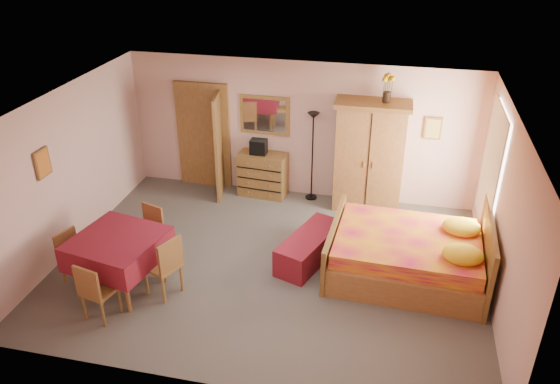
% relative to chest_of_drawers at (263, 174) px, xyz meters
% --- Properties ---
extents(floor, '(6.50, 6.50, 0.00)m').
position_rel_chest_of_drawers_xyz_m(floor, '(0.68, -2.28, -0.43)').
color(floor, '#635D57').
rests_on(floor, ground).
extents(ceiling, '(6.50, 6.50, 0.00)m').
position_rel_chest_of_drawers_xyz_m(ceiling, '(0.68, -2.28, 2.17)').
color(ceiling, brown).
rests_on(ceiling, wall_back).
extents(wall_back, '(6.50, 0.10, 2.60)m').
position_rel_chest_of_drawers_xyz_m(wall_back, '(0.68, 0.22, 0.87)').
color(wall_back, beige).
rests_on(wall_back, floor).
extents(wall_front, '(6.50, 0.10, 2.60)m').
position_rel_chest_of_drawers_xyz_m(wall_front, '(0.68, -4.78, 0.87)').
color(wall_front, beige).
rests_on(wall_front, floor).
extents(wall_left, '(0.10, 5.00, 2.60)m').
position_rel_chest_of_drawers_xyz_m(wall_left, '(-2.57, -2.28, 0.87)').
color(wall_left, beige).
rests_on(wall_left, floor).
extents(wall_right, '(0.10, 5.00, 2.60)m').
position_rel_chest_of_drawers_xyz_m(wall_right, '(3.93, -2.28, 0.87)').
color(wall_right, beige).
rests_on(wall_right, floor).
extents(doorway, '(1.06, 0.12, 2.15)m').
position_rel_chest_of_drawers_xyz_m(doorway, '(-1.22, 0.19, 0.60)').
color(doorway, '#9E6B35').
rests_on(doorway, floor).
extents(window, '(0.08, 1.40, 1.95)m').
position_rel_chest_of_drawers_xyz_m(window, '(3.89, -1.08, 1.02)').
color(window, white).
rests_on(window, wall_right).
extents(picture_left, '(0.04, 0.32, 0.42)m').
position_rel_chest_of_drawers_xyz_m(picture_left, '(-2.54, -2.88, 1.27)').
color(picture_left, orange).
rests_on(picture_left, wall_left).
extents(picture_back, '(0.30, 0.04, 0.40)m').
position_rel_chest_of_drawers_xyz_m(picture_back, '(3.03, 0.19, 1.12)').
color(picture_back, '#D8BF59').
rests_on(picture_back, wall_back).
extents(chest_of_drawers, '(0.94, 0.52, 0.86)m').
position_rel_chest_of_drawers_xyz_m(chest_of_drawers, '(0.00, 0.00, 0.00)').
color(chest_of_drawers, olive).
rests_on(chest_of_drawers, floor).
extents(wall_mirror, '(0.95, 0.07, 0.75)m').
position_rel_chest_of_drawers_xyz_m(wall_mirror, '(0.00, 0.21, 1.12)').
color(wall_mirror, white).
rests_on(wall_mirror, wall_back).
extents(stereo, '(0.31, 0.23, 0.28)m').
position_rel_chest_of_drawers_xyz_m(stereo, '(-0.07, -0.01, 0.57)').
color(stereo, black).
rests_on(stereo, chest_of_drawers).
extents(floor_lamp, '(0.29, 0.29, 1.72)m').
position_rel_chest_of_drawers_xyz_m(floor_lamp, '(0.94, 0.05, 0.43)').
color(floor_lamp, black).
rests_on(floor_lamp, floor).
extents(wardrobe, '(1.31, 0.69, 2.05)m').
position_rel_chest_of_drawers_xyz_m(wardrobe, '(1.99, -0.06, 0.60)').
color(wardrobe, '#AA6E39').
rests_on(wardrobe, floor).
extents(sunflower_vase, '(0.21, 0.21, 0.50)m').
position_rel_chest_of_drawers_xyz_m(sunflower_vase, '(2.20, -0.06, 1.87)').
color(sunflower_vase, gold).
rests_on(sunflower_vase, wardrobe).
extents(bed, '(2.40, 1.92, 1.07)m').
position_rel_chest_of_drawers_xyz_m(bed, '(2.75, -2.03, 0.11)').
color(bed, '#CD1447').
rests_on(bed, floor).
extents(bench, '(0.94, 1.47, 0.46)m').
position_rel_chest_of_drawers_xyz_m(bench, '(1.27, -2.00, -0.20)').
color(bench, maroon).
rests_on(bench, floor).
extents(dining_table, '(1.36, 1.36, 0.85)m').
position_rel_chest_of_drawers_xyz_m(dining_table, '(-1.29, -3.28, -0.00)').
color(dining_table, maroon).
rests_on(dining_table, floor).
extents(chair_south, '(0.49, 0.49, 0.89)m').
position_rel_chest_of_drawers_xyz_m(chair_south, '(-1.26, -3.93, 0.02)').
color(chair_south, olive).
rests_on(chair_south, floor).
extents(chair_north, '(0.51, 0.51, 0.89)m').
position_rel_chest_of_drawers_xyz_m(chair_north, '(-1.23, -2.52, 0.02)').
color(chair_north, '#AF783B').
rests_on(chair_north, floor).
extents(chair_west, '(0.48, 0.48, 0.82)m').
position_rel_chest_of_drawers_xyz_m(chair_west, '(-2.00, -3.30, -0.02)').
color(chair_west, '#AC773A').
rests_on(chair_west, floor).
extents(chair_east, '(0.57, 0.57, 0.95)m').
position_rel_chest_of_drawers_xyz_m(chair_east, '(-0.64, -3.27, 0.05)').
color(chair_east, '#A87838').
rests_on(chair_east, floor).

